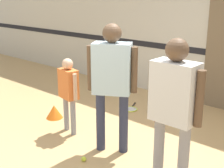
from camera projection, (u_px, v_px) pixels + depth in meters
ground_plane at (109, 154)px, 4.23m from camera, size 16.00×16.00×0.00m
wall_back at (208, 21)px, 5.75m from camera, size 16.00×0.07×3.20m
person_instructor at (112, 75)px, 4.04m from camera, size 0.59×0.48×1.75m
person_student_left at (69, 88)px, 4.70m from camera, size 0.44×0.24×1.18m
person_student_right at (174, 100)px, 3.22m from camera, size 0.64×0.26×1.69m
racket_spare_on_floor at (130, 109)px, 5.84m from camera, size 0.36×0.51×0.03m
racket_second_spare at (163, 121)px, 5.30m from camera, size 0.52×0.30×0.03m
tennis_ball_near_instructor at (84, 159)px, 4.05m from camera, size 0.07×0.07×0.07m
tennis_ball_by_spare_racket at (124, 105)px, 5.98m from camera, size 0.07×0.07×0.07m
training_cone at (54, 112)px, 5.41m from camera, size 0.29×0.29×0.23m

